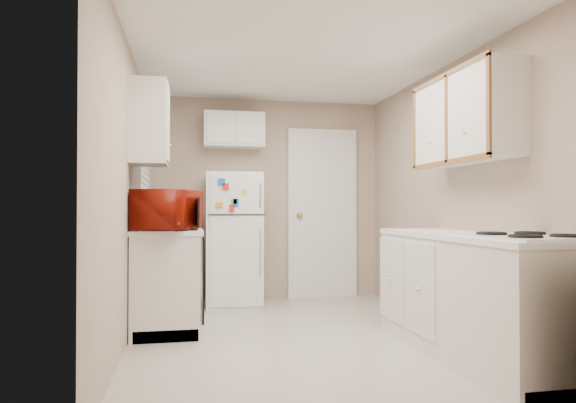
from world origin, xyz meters
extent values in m
plane|color=beige|center=(0.00, 0.00, 0.00)|extent=(3.80, 3.80, 0.00)
plane|color=white|center=(0.00, 0.00, 2.40)|extent=(3.80, 3.80, 0.00)
plane|color=tan|center=(-1.40, 0.00, 1.20)|extent=(3.80, 3.80, 0.00)
plane|color=tan|center=(1.40, 0.00, 1.20)|extent=(3.80, 3.80, 0.00)
plane|color=tan|center=(0.00, 1.90, 1.20)|extent=(2.80, 2.80, 0.00)
plane|color=tan|center=(0.00, -1.90, 1.20)|extent=(2.80, 2.80, 0.00)
cube|color=silver|center=(-1.10, 0.90, 0.45)|extent=(0.60, 1.80, 0.90)
cube|color=black|center=(-0.81, 0.30, 0.49)|extent=(0.03, 0.58, 0.72)
cube|color=gray|center=(-1.10, 1.05, 0.86)|extent=(0.54, 0.74, 0.16)
imported|color=maroon|center=(-1.09, 0.20, 1.05)|extent=(0.69, 0.52, 0.41)
imported|color=white|center=(-1.15, 1.49, 1.00)|extent=(0.09, 0.10, 0.18)
cube|color=silver|center=(-1.36, 1.05, 1.60)|extent=(0.10, 0.98, 1.08)
cube|color=silver|center=(-1.25, 0.22, 1.80)|extent=(0.30, 0.45, 0.70)
cube|color=silver|center=(-0.41, 1.52, 0.74)|extent=(0.66, 0.64, 1.48)
cube|color=silver|center=(-0.40, 1.75, 2.00)|extent=(0.70, 0.30, 0.40)
cube|color=silver|center=(0.70, 1.86, 1.02)|extent=(0.86, 0.06, 2.08)
cube|color=silver|center=(1.10, -0.80, 0.45)|extent=(0.60, 2.00, 0.90)
cube|color=silver|center=(1.15, -1.40, 0.45)|extent=(0.62, 0.75, 0.89)
cube|color=silver|center=(1.25, -0.50, 1.80)|extent=(0.30, 1.20, 0.70)
camera|label=1|loc=(-0.93, -4.24, 1.08)|focal=32.00mm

